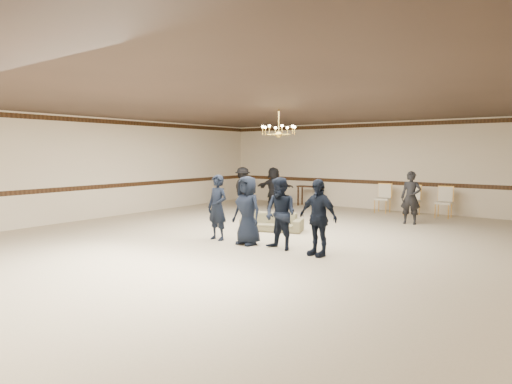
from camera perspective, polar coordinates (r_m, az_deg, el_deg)
room at (r=10.54m, az=-0.04°, el=2.50°), size 12.01×14.01×3.21m
chair_rail at (r=16.71m, az=14.33°, el=1.29°), size 12.00×0.02×0.14m
crown_molding at (r=16.70m, az=14.49°, el=8.43°), size 12.00×0.02×0.14m
chandelier at (r=11.37m, az=2.99°, el=9.12°), size 0.94×0.94×0.89m
boy_a at (r=10.47m, az=-5.06°, el=-2.02°), size 0.59×0.41×1.57m
boy_b at (r=9.90m, az=-1.14°, el=-2.42°), size 0.82×0.58×1.57m
boy_c at (r=9.39m, az=3.22°, el=-2.85°), size 0.84×0.69×1.57m
boy_d at (r=8.93m, az=8.07°, el=-3.31°), size 0.97×0.55×1.57m
settee at (r=11.72m, az=2.10°, el=-3.92°), size 1.75×1.15×0.48m
adult_left at (r=16.03m, az=-1.74°, el=0.49°), size 1.16×0.96×1.55m
adult_mid at (r=16.06m, az=2.33°, el=0.50°), size 1.50×0.68×1.55m
adult_right at (r=13.50m, az=19.58°, el=-0.70°), size 0.61×0.44×1.55m
banquet_chair_left at (r=15.74m, az=16.20°, el=-0.83°), size 0.52×0.52×0.99m
banquet_chair_mid at (r=15.42m, az=19.68°, el=-1.05°), size 0.50×0.50×0.99m
banquet_chair_right at (r=15.17m, az=23.30°, el=-1.27°), size 0.50×0.50×0.99m
console_table at (r=17.18m, az=6.99°, el=-0.50°), size 0.97×0.46×0.79m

